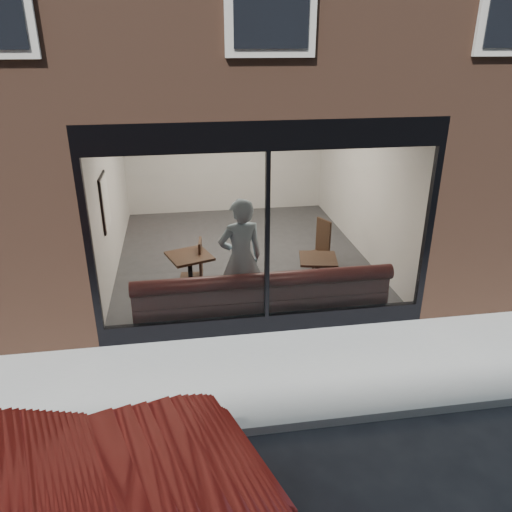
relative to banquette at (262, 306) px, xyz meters
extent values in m
plane|color=black|center=(0.00, -2.45, -0.23)|extent=(120.00, 120.00, 0.00)
cube|color=gray|center=(0.00, -1.45, -0.22)|extent=(40.00, 2.00, 0.01)
cube|color=gray|center=(0.00, -2.50, -0.17)|extent=(40.00, 0.10, 0.12)
cube|color=brown|center=(-3.75, 5.55, 1.38)|extent=(2.50, 12.00, 3.20)
cube|color=brown|center=(3.75, 5.55, 1.38)|extent=(2.50, 12.00, 3.20)
cube|color=brown|center=(0.00, 8.55, 1.38)|extent=(5.00, 6.00, 3.20)
plane|color=#2D2D30|center=(0.00, 2.55, -0.21)|extent=(6.00, 6.00, 0.00)
plane|color=white|center=(0.00, 2.55, 2.97)|extent=(6.00, 6.00, 0.00)
plane|color=silver|center=(0.00, 5.54, 1.37)|extent=(5.00, 0.00, 5.00)
plane|color=silver|center=(-2.49, 2.55, 1.37)|extent=(0.00, 6.00, 6.00)
plane|color=silver|center=(2.49, 2.55, 1.37)|extent=(0.00, 6.00, 6.00)
cube|color=black|center=(0.00, -0.40, -0.08)|extent=(5.00, 0.10, 0.30)
cube|color=black|center=(0.00, -0.40, 2.77)|extent=(5.00, 0.10, 0.40)
cube|color=black|center=(0.00, -0.40, 1.32)|extent=(0.06, 0.10, 2.50)
plane|color=white|center=(0.00, -0.43, 1.33)|extent=(4.80, 0.00, 4.80)
cube|color=#361413|center=(0.00, 0.00, 0.00)|extent=(4.00, 0.55, 0.45)
imported|color=#8BA5B5|center=(-0.31, 0.22, 0.76)|extent=(0.80, 0.60, 1.97)
cube|color=black|center=(-1.10, 1.01, 0.52)|extent=(0.87, 0.87, 0.04)
cube|color=black|center=(1.05, 0.55, 0.52)|extent=(0.73, 0.73, 0.04)
cube|color=black|center=(-1.09, 1.20, 0.01)|extent=(0.42, 0.42, 0.04)
cube|color=black|center=(1.36, 1.81, 0.01)|extent=(0.53, 0.53, 0.04)
cube|color=white|center=(-2.45, 1.56, 1.37)|extent=(0.02, 0.67, 0.89)
camera|label=1|loc=(-1.19, -6.89, 3.95)|focal=35.00mm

